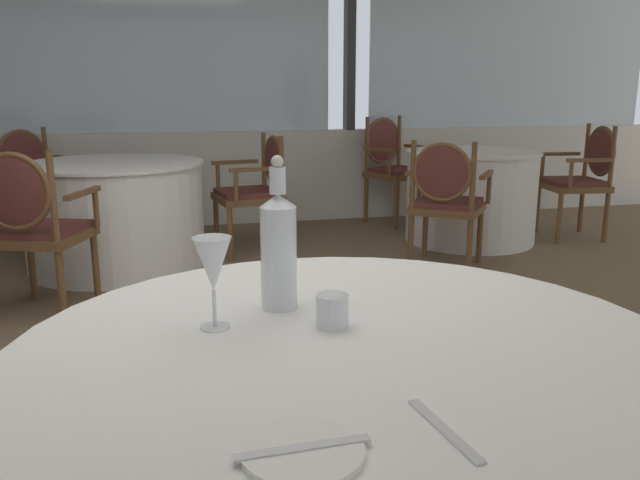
# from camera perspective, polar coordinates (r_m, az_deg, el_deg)

# --- Properties ---
(ground_plane) EXTENTS (13.89, 13.89, 0.00)m
(ground_plane) POSITION_cam_1_polar(r_m,az_deg,el_deg) (2.56, -11.16, -15.87)
(ground_plane) COLOR #756047
(window_wall_far) EXTENTS (10.68, 0.14, 2.69)m
(window_wall_far) POSITION_cam_1_polar(r_m,az_deg,el_deg) (5.95, -13.49, 11.44)
(window_wall_far) COLOR silver
(window_wall_far) RESTS_ON ground_plane
(side_plate) EXTENTS (0.18, 0.18, 0.01)m
(side_plate) POSITION_cam_1_polar(r_m,az_deg,el_deg) (0.95, -1.54, -18.18)
(side_plate) COLOR white
(side_plate) RESTS_ON foreground_table
(butter_knife) EXTENTS (0.20, 0.03, 0.00)m
(butter_knife) POSITION_cam_1_polar(r_m,az_deg,el_deg) (0.94, -1.54, -17.91)
(butter_knife) COLOR silver
(butter_knife) RESTS_ON foreground_table
(dinner_fork) EXTENTS (0.04, 0.19, 0.00)m
(dinner_fork) POSITION_cam_1_polar(r_m,az_deg,el_deg) (1.02, 10.93, -16.16)
(dinner_fork) COLOR silver
(dinner_fork) RESTS_ON foreground_table
(water_bottle) EXTENTS (0.08, 0.08, 0.35)m
(water_bottle) POSITION_cam_1_polar(r_m,az_deg,el_deg) (1.47, -3.69, -0.68)
(water_bottle) COLOR white
(water_bottle) RESTS_ON foreground_table
(wine_glass) EXTENTS (0.08, 0.08, 0.20)m
(wine_glass) POSITION_cam_1_polar(r_m,az_deg,el_deg) (1.36, -9.48, -2.24)
(wine_glass) COLOR white
(wine_glass) RESTS_ON foreground_table
(water_tumbler) EXTENTS (0.07, 0.07, 0.07)m
(water_tumbler) POSITION_cam_1_polar(r_m,az_deg,el_deg) (1.38, 1.09, -6.28)
(water_tumbler) COLOR white
(water_tumbler) RESTS_ON foreground_table
(background_table_0) EXTENTS (1.24, 1.24, 0.74)m
(background_table_0) POSITION_cam_1_polar(r_m,az_deg,el_deg) (4.73, -17.61, 2.14)
(background_table_0) COLOR white
(background_table_0) RESTS_ON ground_plane
(dining_chair_0_0) EXTENTS (0.53, 0.59, 0.90)m
(dining_chair_0_0) POSITION_cam_1_polar(r_m,az_deg,el_deg) (4.91, -5.54, 4.98)
(dining_chair_0_0) COLOR brown
(dining_chair_0_0) RESTS_ON ground_plane
(dining_chair_0_1) EXTENTS (0.66, 0.65, 0.93)m
(dining_chair_0_1) POSITION_cam_1_polar(r_m,az_deg,el_deg) (5.57, -24.11, 5.08)
(dining_chair_0_1) COLOR brown
(dining_chair_0_1) RESTS_ON ground_plane
(dining_chair_0_2) EXTENTS (0.63, 0.59, 0.93)m
(dining_chair_0_2) POSITION_cam_1_polar(r_m,az_deg,el_deg) (3.78, -24.20, 1.66)
(dining_chair_0_2) COLOR brown
(dining_chair_0_2) RESTS_ON ground_plane
(background_table_2) EXTENTS (1.07, 1.07, 0.74)m
(background_table_2) POSITION_cam_1_polar(r_m,az_deg,el_deg) (5.42, 13.20, 3.79)
(background_table_2) COLOR white
(background_table_2) RESTS_ON ground_plane
(dining_chair_2_0) EXTENTS (0.64, 0.60, 0.98)m
(dining_chair_2_0) POSITION_cam_1_polar(r_m,az_deg,el_deg) (6.06, 6.31, 7.00)
(dining_chair_2_0) COLOR brown
(dining_chair_2_0) RESTS_ON ground_plane
(dining_chair_2_1) EXTENTS (0.66, 0.65, 0.90)m
(dining_chair_2_1) POSITION_cam_1_polar(r_m,az_deg,el_deg) (4.47, 11.04, 3.95)
(dining_chair_2_1) COLOR brown
(dining_chair_2_1) RESTS_ON ground_plane
(dining_chair_2_2) EXTENTS (0.52, 0.58, 0.94)m
(dining_chair_2_2) POSITION_cam_1_polar(r_m,az_deg,el_deg) (5.79, 22.35, 5.56)
(dining_chair_2_2) COLOR brown
(dining_chair_2_2) RESTS_ON ground_plane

